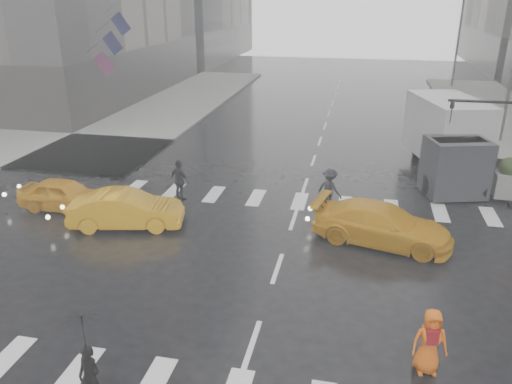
% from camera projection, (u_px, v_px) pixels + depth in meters
% --- Properties ---
extents(ground, '(120.00, 120.00, 0.00)m').
position_uv_depth(ground, '(277.00, 268.00, 16.88)').
color(ground, black).
rests_on(ground, ground).
extents(sidewalk_nw, '(35.00, 35.00, 0.15)m').
position_uv_depth(sidewalk_nw, '(55.00, 119.00, 36.50)').
color(sidewalk_nw, slate).
rests_on(sidewalk_nw, ground).
extents(road_markings, '(18.00, 48.00, 0.01)m').
position_uv_depth(road_markings, '(277.00, 268.00, 16.88)').
color(road_markings, silver).
rests_on(road_markings, ground).
extents(street_lamp_near, '(2.15, 0.22, 9.00)m').
position_uv_depth(street_lamp_near, '(512.00, 61.00, 29.31)').
color(street_lamp_near, '#59595B').
rests_on(street_lamp_near, ground).
extents(street_lamp_far, '(2.15, 0.22, 9.00)m').
position_uv_depth(street_lamp_far, '(457.00, 35.00, 47.49)').
color(street_lamp_far, '#59595B').
rests_on(street_lamp_far, ground).
extents(planter_west, '(1.10, 1.10, 1.80)m').
position_uv_depth(planter_west, '(460.00, 175.00, 22.62)').
color(planter_west, slate).
rests_on(planter_west, ground).
extents(planter_mid, '(1.10, 1.10, 1.80)m').
position_uv_depth(planter_mid, '(507.00, 178.00, 22.24)').
color(planter_mid, slate).
rests_on(planter_mid, ground).
extents(flag_cluster, '(2.87, 3.06, 4.69)m').
position_uv_depth(flag_cluster, '(109.00, 40.00, 34.49)').
color(flag_cluster, '#59595B').
rests_on(flag_cluster, ground).
extents(pedestrian_black, '(1.13, 1.14, 2.43)m').
position_uv_depth(pedestrian_black, '(85.00, 346.00, 10.68)').
color(pedestrian_black, black).
rests_on(pedestrian_black, ground).
extents(pedestrian_orange, '(0.93, 0.68, 1.74)m').
position_uv_depth(pedestrian_orange, '(430.00, 341.00, 11.99)').
color(pedestrian_orange, '#E85D10').
rests_on(pedestrian_orange, ground).
extents(pedestrian_far_a, '(1.28, 1.08, 1.87)m').
position_uv_depth(pedestrian_far_a, '(180.00, 180.00, 22.14)').
color(pedestrian_far_a, black).
rests_on(pedestrian_far_a, ground).
extents(pedestrian_far_b, '(1.32, 1.12, 1.79)m').
position_uv_depth(pedestrian_far_b, '(330.00, 189.00, 21.31)').
color(pedestrian_far_b, black).
rests_on(pedestrian_far_b, ground).
extents(taxi_front, '(3.92, 1.59, 1.33)m').
position_uv_depth(taxi_front, '(64.00, 195.00, 21.29)').
color(taxi_front, orange).
rests_on(taxi_front, ground).
extents(taxi_mid, '(4.65, 2.49, 1.46)m').
position_uv_depth(taxi_mid, '(126.00, 210.00, 19.66)').
color(taxi_mid, orange).
rests_on(taxi_mid, ground).
extents(taxi_rear, '(4.84, 2.98, 1.48)m').
position_uv_depth(taxi_rear, '(382.00, 224.00, 18.39)').
color(taxi_rear, orange).
rests_on(taxi_rear, ground).
extents(box_truck, '(2.67, 7.13, 3.79)m').
position_uv_depth(box_truck, '(449.00, 138.00, 24.54)').
color(box_truck, '#BABABC').
rests_on(box_truck, ground).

